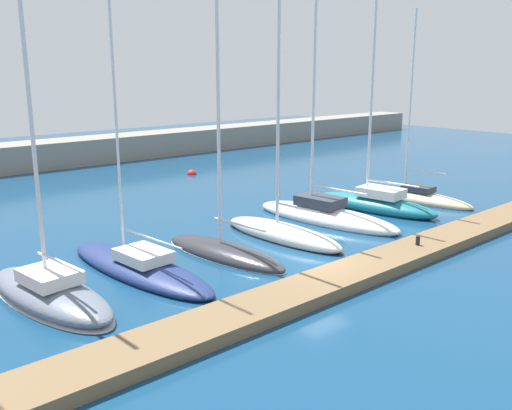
{
  "coord_description": "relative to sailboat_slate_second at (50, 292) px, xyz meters",
  "views": [
    {
      "loc": [
        -17.52,
        -15.81,
        8.65
      ],
      "look_at": [
        0.1,
        4.08,
        2.18
      ],
      "focal_mm": 39.26,
      "sensor_mm": 36.0,
      "label": 1
    }
  ],
  "objects": [
    {
      "name": "sailboat_charcoal_fourth",
      "position": [
        8.34,
        -0.14,
        -0.15
      ],
      "size": [
        2.85,
        7.69,
        15.08
      ],
      "rotation": [
        0.0,
        0.0,
        1.68
      ],
      "color": "#2D2D33",
      "rests_on": "ground_plane"
    },
    {
      "name": "dock_pier",
      "position": [
        10.22,
        -6.11,
        -0.18
      ],
      "size": [
        36.54,
        2.24,
        0.47
      ],
      "primitive_type": "cube",
      "color": "brown",
      "rests_on": "ground_plane"
    },
    {
      "name": "breakwater_seawall",
      "position": [
        10.22,
        29.9,
        0.76
      ],
      "size": [
        108.0,
        3.92,
        2.35
      ],
      "primitive_type": "cube",
      "color": "gray",
      "rests_on": "ground_plane"
    },
    {
      "name": "sailboat_white_sixth",
      "position": [
        16.72,
        0.93,
        -0.03
      ],
      "size": [
        3.68,
        9.83,
        17.76
      ],
      "rotation": [
        0.0,
        0.0,
        1.68
      ],
      "color": "white",
      "rests_on": "ground_plane"
    },
    {
      "name": "sailboat_ivory_fifth",
      "position": [
        12.31,
        0.02,
        -0.06
      ],
      "size": [
        2.34,
        7.9,
        13.46
      ],
      "rotation": [
        0.0,
        0.0,
        1.63
      ],
      "color": "silver",
      "rests_on": "ground_plane"
    },
    {
      "name": "ground_plane",
      "position": [
        10.22,
        -4.26,
        -0.42
      ],
      "size": [
        120.0,
        120.0,
        0.0
      ],
      "primitive_type": "plane",
      "color": "navy"
    },
    {
      "name": "sailboat_slate_second",
      "position": [
        0.0,
        0.0,
        0.0
      ],
      "size": [
        3.38,
        7.96,
        13.27
      ],
      "rotation": [
        0.0,
        0.0,
        1.68
      ],
      "color": "slate",
      "rests_on": "ground_plane"
    },
    {
      "name": "dock_bollard",
      "position": [
        15.4,
        -6.11,
        0.28
      ],
      "size": [
        0.2,
        0.2,
        0.44
      ],
      "primitive_type": "cylinder",
      "color": "black",
      "rests_on": "dock_pier"
    },
    {
      "name": "sailboat_sand_eighth",
      "position": [
        25.23,
        0.29,
        -0.18
      ],
      "size": [
        2.57,
        8.08,
        12.84
      ],
      "rotation": [
        0.0,
        0.0,
        1.63
      ],
      "color": "beige",
      "rests_on": "ground_plane"
    },
    {
      "name": "sailboat_navy_third",
      "position": [
        4.19,
        0.65,
        -0.12
      ],
      "size": [
        3.26,
        9.87,
        17.35
      ],
      "rotation": [
        0.0,
        0.0,
        1.65
      ],
      "color": "navy",
      "rests_on": "ground_plane"
    },
    {
      "name": "mooring_buoy_red",
      "position": [
        19.43,
        18.27,
        -0.42
      ],
      "size": [
        0.83,
        0.83,
        0.83
      ],
      "primitive_type": "sphere",
      "color": "red",
      "rests_on": "ground_plane"
    },
    {
      "name": "sailboat_teal_seventh",
      "position": [
        21.05,
        0.56,
        0.1
      ],
      "size": [
        3.28,
        8.57,
        15.25
      ],
      "rotation": [
        0.0,
        0.0,
        1.68
      ],
      "color": "#19707F",
      "rests_on": "ground_plane"
    }
  ]
}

